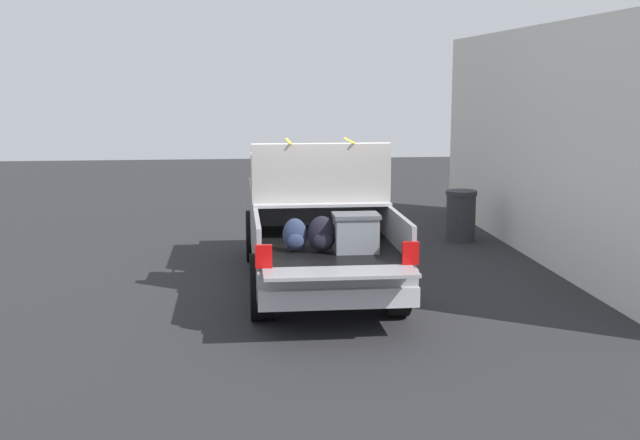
% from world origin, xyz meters
% --- Properties ---
extents(ground_plane, '(40.00, 40.00, 0.00)m').
position_xyz_m(ground_plane, '(0.00, 0.00, 0.00)').
color(ground_plane, '#262628').
extents(pickup_truck, '(6.05, 2.06, 2.23)m').
position_xyz_m(pickup_truck, '(0.37, -0.00, 0.97)').
color(pickup_truck, gray).
rests_on(pickup_truck, ground_plane).
extents(building_facade, '(10.25, 0.36, 4.00)m').
position_xyz_m(building_facade, '(1.81, -4.10, 2.00)').
color(building_facade, silver).
rests_on(building_facade, ground_plane).
extents(trash_can, '(0.60, 0.60, 0.98)m').
position_xyz_m(trash_can, '(3.08, -3.12, 0.50)').
color(trash_can, '#2D2D33').
rests_on(trash_can, ground_plane).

